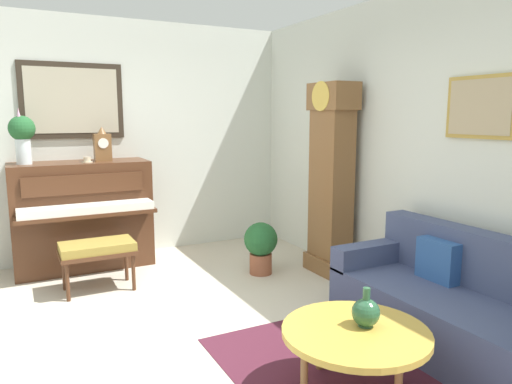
{
  "coord_description": "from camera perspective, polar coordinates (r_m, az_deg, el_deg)",
  "views": [
    {
      "loc": [
        3.21,
        -0.87,
        1.69
      ],
      "look_at": [
        -0.45,
        1.03,
        1.02
      ],
      "focal_mm": 33.19,
      "sensor_mm": 36.0,
      "label": 1
    }
  ],
  "objects": [
    {
      "name": "piano",
      "position": [
        5.59,
        -20.14,
        -2.57
      ],
      "size": [
        0.87,
        1.44,
        1.19
      ],
      "color": "#4C2B19",
      "rests_on": "ground_plane"
    },
    {
      "name": "area_rug",
      "position": [
        3.33,
        13.17,
        -21.46
      ],
      "size": [
        2.1,
        1.5,
        0.01
      ],
      "primitive_type": "cube",
      "color": "#4C1E2D",
      "rests_on": "ground_plane"
    },
    {
      "name": "green_jug",
      "position": [
        3.0,
        13.09,
        -13.93
      ],
      "size": [
        0.17,
        0.17,
        0.24
      ],
      "color": "#234C33",
      "rests_on": "coffee_table"
    },
    {
      "name": "potted_plant",
      "position": [
        5.09,
        0.57,
        -6.33
      ],
      "size": [
        0.36,
        0.36,
        0.56
      ],
      "color": "#935138",
      "rests_on": "ground_plane"
    },
    {
      "name": "wall_back",
      "position": [
        4.59,
        18.24,
        5.21
      ],
      "size": [
        5.3,
        0.13,
        2.8
      ],
      "color": "silver",
      "rests_on": "ground_plane"
    },
    {
      "name": "coffee_table",
      "position": [
        2.99,
        11.91,
        -16.43
      ],
      "size": [
        0.88,
        0.88,
        0.43
      ],
      "color": "gold",
      "rests_on": "ground_plane"
    },
    {
      "name": "wall_left",
      "position": [
        5.88,
        -19.01,
        6.03
      ],
      "size": [
        0.13,
        4.9,
        2.8
      ],
      "color": "silver",
      "rests_on": "ground_plane"
    },
    {
      "name": "grandfather_clock",
      "position": [
        5.08,
        9.03,
        0.93
      ],
      "size": [
        0.52,
        0.34,
        2.03
      ],
      "color": "brown",
      "rests_on": "ground_plane"
    },
    {
      "name": "teacup",
      "position": [
        5.41,
        -19.68,
        3.62
      ],
      "size": [
        0.12,
        0.12,
        0.06
      ],
      "color": "beige",
      "rests_on": "piano"
    },
    {
      "name": "ground_plane",
      "position": [
        3.75,
        -11.4,
        -18.55
      ],
      "size": [
        6.4,
        6.0,
        0.1
      ],
      "primitive_type": "cube",
      "color": "beige"
    },
    {
      "name": "couch",
      "position": [
        3.8,
        23.39,
        -12.79
      ],
      "size": [
        1.9,
        0.8,
        0.84
      ],
      "color": "#424C70",
      "rests_on": "ground_plane"
    },
    {
      "name": "flower_vase",
      "position": [
        5.44,
        -26.35,
        6.3
      ],
      "size": [
        0.26,
        0.26,
        0.58
      ],
      "color": "silver",
      "rests_on": "piano"
    },
    {
      "name": "mantel_clock",
      "position": [
        5.52,
        -18.02,
        5.35
      ],
      "size": [
        0.13,
        0.18,
        0.38
      ],
      "color": "brown",
      "rests_on": "piano"
    },
    {
      "name": "piano_bench",
      "position": [
        4.84,
        -18.57,
        -6.62
      ],
      "size": [
        0.42,
        0.7,
        0.48
      ],
      "color": "#4C2B19",
      "rests_on": "ground_plane"
    }
  ]
}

